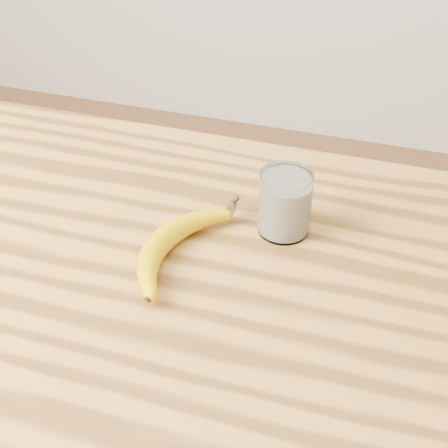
# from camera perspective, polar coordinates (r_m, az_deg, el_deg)

# --- Properties ---
(table) EXTENTS (1.20, 0.80, 0.90)m
(table) POSITION_cam_1_polar(r_m,az_deg,el_deg) (0.99, -5.02, -10.36)
(table) COLOR #AF7733
(table) RESTS_ON ground
(smoothie_glass) EXTENTS (0.08, 0.08, 0.10)m
(smoothie_glass) POSITION_cam_1_polar(r_m,az_deg,el_deg) (0.95, 5.59, 1.84)
(smoothie_glass) COLOR white
(smoothie_glass) RESTS_ON table
(banana) EXTENTS (0.18, 0.32, 0.04)m
(banana) POSITION_cam_1_polar(r_m,az_deg,el_deg) (0.93, -5.71, -1.50)
(banana) COLOR #C99E00
(banana) RESTS_ON table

